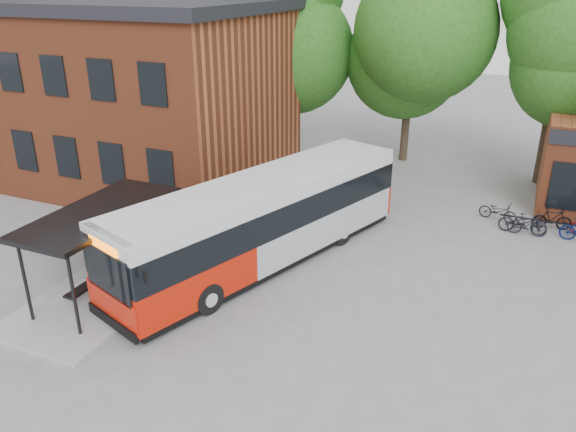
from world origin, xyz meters
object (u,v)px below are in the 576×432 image
at_px(city_bus, 264,222).
at_px(bicycle_0, 498,211).
at_px(bicycle_2, 523,222).
at_px(bicycle_3, 552,219).
at_px(bicycle_1, 527,225).
at_px(bus_shelter, 105,252).

height_order(city_bus, bicycle_0, city_bus).
bearing_deg(bicycle_2, bicycle_0, 44.38).
bearing_deg(bicycle_0, bicycle_3, -77.57).
distance_m(city_bus, bicycle_1, 10.60).
xyz_separation_m(bicycle_1, bicycle_2, (-0.18, 0.12, 0.03)).
bearing_deg(bicycle_1, bicycle_0, 46.49).
bearing_deg(bicycle_1, city_bus, 125.16).
relative_size(bus_shelter, bicycle_1, 4.68).
xyz_separation_m(bicycle_0, bicycle_2, (1.00, -0.98, 0.06)).
xyz_separation_m(city_bus, bicycle_1, (8.55, 6.17, -1.11)).
bearing_deg(bicycle_2, city_bus, 125.48).
bearing_deg(bus_shelter, city_bus, 46.50).
bearing_deg(bus_shelter, bicycle_1, 39.43).
relative_size(bicycle_1, bicycle_2, 0.82).
bearing_deg(bus_shelter, bicycle_0, 45.27).
relative_size(bus_shelter, city_bus, 0.57).
distance_m(bicycle_0, bicycle_2, 1.40).
distance_m(city_bus, bicycle_0, 10.41).
bearing_deg(bicycle_3, bicycle_2, 119.26).
bearing_deg(city_bus, bicycle_1, 55.20).
bearing_deg(bicycle_3, bicycle_1, 128.11).
height_order(bicycle_1, bicycle_2, bicycle_2).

